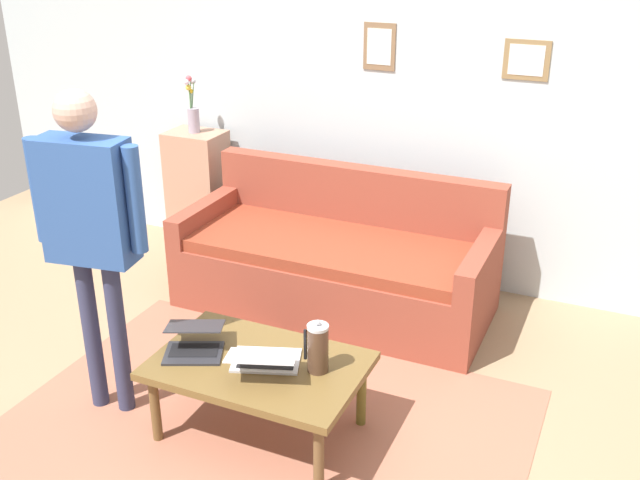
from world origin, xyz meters
name	(u,v)px	position (x,y,z in m)	size (l,w,h in m)	color
ground_plane	(260,443)	(0.00, 0.00, 0.00)	(7.68, 7.68, 0.00)	#9A7D5C
area_rug	(252,442)	(0.04, 0.01, 0.00)	(2.62, 2.12, 0.01)	#9F604A
back_wall	(408,89)	(0.00, -2.20, 1.35)	(7.04, 0.11, 2.70)	silver
couch	(337,263)	(0.22, -1.50, 0.31)	(2.03, 0.89, 0.88)	brown
coffee_table	(259,370)	(0.04, -0.09, 0.37)	(1.03, 0.67, 0.41)	brown
laptop_left	(265,359)	(-0.01, -0.07, 0.46)	(0.43, 0.45, 0.14)	silver
laptop_center	(194,344)	(0.38, -0.05, 0.46)	(0.38, 0.38, 0.13)	#28282D
french_press	(318,348)	(-0.25, -0.15, 0.54)	(0.12, 0.10, 0.28)	#4C3323
side_shelf	(199,192)	(1.56, -1.93, 0.47)	(0.42, 0.32, 0.94)	tan
flower_vase	(193,112)	(1.57, -1.94, 1.09)	(0.09, 0.10, 0.42)	#9F93A6
person_standing	(89,216)	(0.87, 0.04, 1.10)	(0.60, 0.25, 1.71)	#303452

